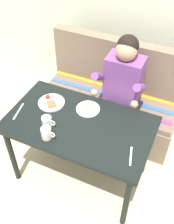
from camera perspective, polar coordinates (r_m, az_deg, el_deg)
ground_plane at (r=2.81m, az=-1.31°, el=-12.65°), size 8.00×8.00×0.00m
table at (r=2.29m, az=-1.57°, el=-3.66°), size 1.20×0.70×0.73m
couch at (r=3.02m, az=4.87°, el=1.97°), size 1.44×0.56×1.00m
person at (r=2.60m, az=7.07°, el=5.49°), size 0.45×0.61×1.21m
plate_breakfast at (r=2.41m, az=-7.40°, el=1.95°), size 0.23×0.23×0.05m
plate_eggs at (r=2.34m, az=0.18°, el=0.66°), size 0.20×0.20×0.04m
coffee_mug at (r=2.11m, az=-8.39°, el=-4.31°), size 0.12×0.08×0.10m
coffee_mug_second at (r=2.20m, az=-8.27°, el=-1.94°), size 0.12×0.08×0.09m
fork at (r=2.04m, az=9.06°, el=-8.99°), size 0.06×0.17×0.00m
knife at (r=2.40m, az=-14.00°, el=0.14°), size 0.05×0.20×0.00m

